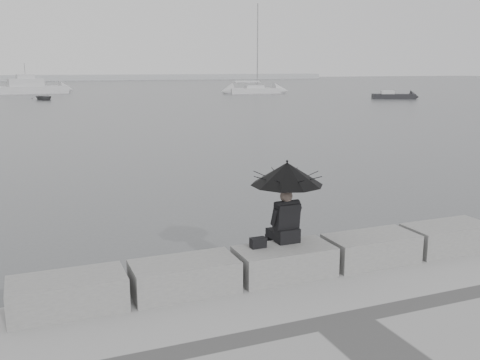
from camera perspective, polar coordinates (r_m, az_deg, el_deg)
name	(u,v)px	position (r m, az deg, el deg)	size (l,w,h in m)	color
ground	(272,294)	(9.54, 3.44, -12.03)	(360.00, 360.00, 0.00)	#484A4D
stone_block_far_left	(68,294)	(8.04, -17.90, -11.53)	(1.60, 0.80, 0.50)	slate
stone_block_left	(184,277)	(8.30, -5.95, -10.23)	(1.60, 0.80, 0.50)	slate
stone_block_centre	(284,262)	(8.88, 4.76, -8.69)	(1.60, 0.80, 0.50)	slate
stone_block_right	(371,249)	(9.73, 13.80, -7.14)	(1.60, 0.80, 0.50)	slate
stone_block_far_right	(447,237)	(10.78, 21.20, -5.73)	(1.60, 0.80, 0.50)	slate
seated_person	(287,183)	(8.82, 5.04, -0.29)	(1.21, 1.21, 1.39)	black
bag	(258,243)	(8.74, 1.94, -6.70)	(0.25, 0.15, 0.16)	black
distant_landmass	(2,78)	(162.45, -24.01, 9.92)	(180.00, 8.00, 2.80)	#9FA2A4
sailboat_right	(254,90)	(80.18, 1.53, 9.58)	(7.70, 3.16, 12.90)	#BDBDBF
motor_cruiser	(33,88)	(85.31, -21.20, 9.18)	(9.98, 4.26, 4.50)	#BDBDBF
small_motorboat	(393,96)	(69.45, 16.05, 8.59)	(5.28, 3.81, 1.10)	black
dinghy	(44,97)	(68.68, -20.17, 8.28)	(3.58, 1.51, 0.61)	slate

